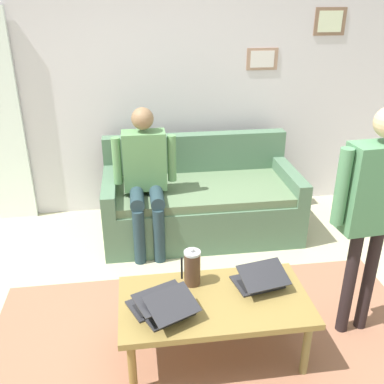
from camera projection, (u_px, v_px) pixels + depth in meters
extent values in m
plane|color=#B8B390|center=(204.00, 348.00, 2.90)|extent=(7.68, 7.68, 0.00)
cube|color=#96634A|center=(216.00, 363.00, 2.78)|extent=(2.97, 1.96, 0.01)
cube|color=silver|center=(170.00, 81.00, 4.31)|extent=(7.04, 0.10, 2.70)
cube|color=#815F4A|center=(330.00, 21.00, 4.24)|extent=(0.32, 0.02, 0.26)
cube|color=beige|center=(330.00, 21.00, 4.23)|extent=(0.24, 0.00, 0.20)
cube|color=#A37A65|center=(262.00, 59.00, 4.30)|extent=(0.31, 0.02, 0.21)
cube|color=silver|center=(262.00, 59.00, 4.29)|extent=(0.24, 0.00, 0.16)
cube|color=#4E7055|center=(201.00, 212.00, 4.23)|extent=(1.82, 0.91, 0.42)
cube|color=#5D7653|center=(201.00, 190.00, 4.10)|extent=(1.58, 0.83, 0.08)
cube|color=#4E7055|center=(195.00, 156.00, 4.39)|extent=(1.82, 0.14, 0.46)
cube|color=#4E7055|center=(288.00, 178.00, 4.20)|extent=(0.12, 0.91, 0.20)
cube|color=#4E7055|center=(110.00, 188.00, 3.99)|extent=(0.12, 0.91, 0.20)
cube|color=olive|center=(214.00, 302.00, 2.70)|extent=(1.18, 0.63, 0.04)
cylinder|color=olive|center=(306.00, 349.00, 2.64)|extent=(0.05, 0.05, 0.39)
cylinder|color=olive|center=(132.00, 367.00, 2.51)|extent=(0.05, 0.05, 0.39)
cylinder|color=olive|center=(280.00, 297.00, 3.08)|extent=(0.05, 0.05, 0.39)
cylinder|color=olive|center=(131.00, 311.00, 2.95)|extent=(0.05, 0.05, 0.39)
cube|color=#28282D|center=(257.00, 282.00, 2.84)|extent=(0.34, 0.28, 0.01)
cube|color=black|center=(259.00, 283.00, 2.82)|extent=(0.27, 0.18, 0.00)
cube|color=#28282D|center=(264.00, 275.00, 2.74)|extent=(0.33, 0.25, 0.08)
cube|color=white|center=(263.00, 275.00, 2.74)|extent=(0.30, 0.23, 0.07)
cube|color=#28282D|center=(166.00, 311.00, 2.58)|extent=(0.35, 0.33, 0.01)
cube|color=black|center=(167.00, 312.00, 2.57)|extent=(0.27, 0.22, 0.00)
cube|color=#28282D|center=(172.00, 304.00, 2.48)|extent=(0.34, 0.31, 0.08)
cube|color=black|center=(172.00, 304.00, 2.48)|extent=(0.31, 0.27, 0.07)
cube|color=#28282D|center=(154.00, 304.00, 2.65)|extent=(0.36, 0.31, 0.01)
cube|color=black|center=(156.00, 304.00, 2.63)|extent=(0.28, 0.22, 0.00)
cube|color=#28282D|center=(161.00, 298.00, 2.53)|extent=(0.35, 0.30, 0.03)
cube|color=#222E2A|center=(161.00, 298.00, 2.53)|extent=(0.32, 0.27, 0.02)
cylinder|color=#4C3323|center=(192.00, 269.00, 2.79)|extent=(0.11, 0.11, 0.23)
cylinder|color=#B7B7BC|center=(192.00, 253.00, 2.74)|extent=(0.11, 0.11, 0.02)
sphere|color=#B2B2B7|center=(192.00, 250.00, 2.73)|extent=(0.03, 0.03, 0.03)
cube|color=black|center=(182.00, 268.00, 2.78)|extent=(0.01, 0.01, 0.16)
cylinder|color=black|center=(369.00, 279.00, 2.93)|extent=(0.08, 0.08, 0.80)
cylinder|color=black|center=(349.00, 282.00, 2.90)|extent=(0.08, 0.08, 0.80)
cube|color=#4B7E55|center=(377.00, 188.00, 2.62)|extent=(0.41, 0.21, 0.57)
cylinder|color=#4B7E55|center=(342.00, 187.00, 2.56)|extent=(0.09, 0.09, 0.48)
cylinder|color=#233940|center=(159.00, 236.00, 3.74)|extent=(0.10, 0.10, 0.50)
cylinder|color=#233940|center=(139.00, 237.00, 3.72)|extent=(0.10, 0.10, 0.50)
cylinder|color=#233940|center=(157.00, 195.00, 3.78)|extent=(0.12, 0.40, 0.12)
cylinder|color=#233940|center=(137.00, 196.00, 3.75)|extent=(0.12, 0.40, 0.12)
cube|color=#5B8D56|center=(144.00, 160.00, 3.82)|extent=(0.37, 0.20, 0.52)
cylinder|color=#5B8D56|center=(172.00, 158.00, 3.79)|extent=(0.08, 0.08, 0.42)
cylinder|color=#5B8D56|center=(117.00, 161.00, 3.73)|extent=(0.08, 0.08, 0.42)
sphere|color=#896849|center=(142.00, 119.00, 3.66)|extent=(0.19, 0.19, 0.19)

